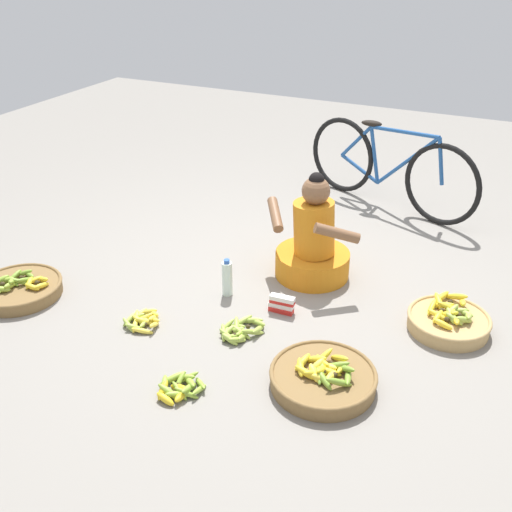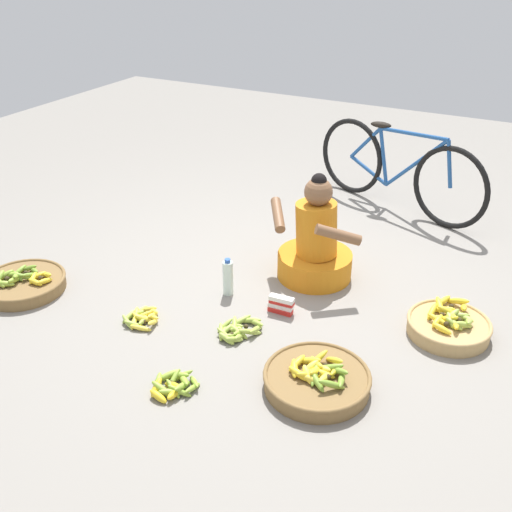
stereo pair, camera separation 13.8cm
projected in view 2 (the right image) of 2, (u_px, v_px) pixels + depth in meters
ground_plane at (270, 288)px, 4.09m from camera, size 10.00×10.00×0.00m
vendor_woman_front at (315, 245)px, 4.12m from camera, size 0.74×0.52×0.77m
bicycle_leaning at (397, 169)px, 5.10m from camera, size 1.61×0.63×0.73m
banana_basket_near_bicycle at (449, 325)px, 3.60m from camera, size 0.50×0.50×0.17m
banana_basket_front_left at (317, 379)px, 3.18m from camera, size 0.58×0.58×0.17m
banana_basket_front_center at (23, 283)px, 4.05m from camera, size 0.57×0.57×0.16m
loose_bananas_mid_left at (238, 330)px, 3.62m from camera, size 0.28×0.32×0.09m
loose_bananas_back_center at (173, 385)px, 3.17m from camera, size 0.28×0.27×0.09m
loose_bananas_near_vendor at (142, 317)px, 3.74m from camera, size 0.24×0.26×0.09m
water_bottle at (228, 278)px, 3.97m from camera, size 0.07×0.07×0.27m
packet_carton_stack at (281, 304)px, 3.81m from camera, size 0.17×0.07×0.12m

